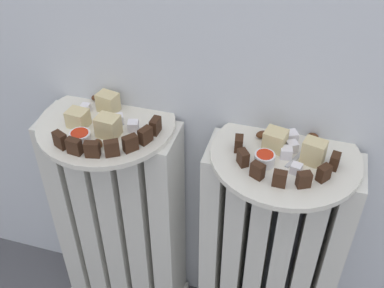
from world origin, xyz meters
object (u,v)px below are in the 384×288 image
object	(u,v)px
plate_left	(107,124)
plate_right	(285,156)
jam_bowl_right	(265,158)
radiator_left	(121,223)
radiator_right	(269,257)
fork	(301,154)
jam_bowl_left	(80,136)

from	to	relation	value
plate_left	plate_right	xyz separation A→B (m)	(0.40, 0.00, 0.00)
plate_left	jam_bowl_right	world-z (taller)	jam_bowl_right
radiator_left	plate_right	xyz separation A→B (m)	(0.40, 0.00, 0.33)
radiator_right	plate_left	xyz separation A→B (m)	(-0.40, -0.00, 0.33)
radiator_left	plate_left	xyz separation A→B (m)	(-0.00, 0.00, 0.33)
radiator_right	plate_left	distance (m)	0.52
plate_left	fork	size ratio (longest dim) A/B	3.39
fork	radiator_right	bearing A→B (deg)	-167.14
plate_left	plate_right	world-z (taller)	same
plate_left	jam_bowl_left	size ratio (longest dim) A/B	6.85
radiator_left	radiator_right	world-z (taller)	same
plate_left	jam_bowl_left	distance (m)	0.08
radiator_right	jam_bowl_left	world-z (taller)	jam_bowl_left
radiator_right	jam_bowl_left	size ratio (longest dim) A/B	14.25
radiator_left	fork	distance (m)	0.55
radiator_left	radiator_right	distance (m)	0.40
plate_right	jam_bowl_right	size ratio (longest dim) A/B	7.51
jam_bowl_left	plate_right	bearing A→B (deg)	10.38
radiator_left	radiator_right	xyz separation A→B (m)	(0.40, 0.00, 0.00)
plate_right	jam_bowl_right	bearing A→B (deg)	-131.00
plate_right	fork	xyz separation A→B (m)	(0.03, 0.01, 0.01)
radiator_right	plate_right	distance (m)	0.33
radiator_right	plate_right	size ratio (longest dim) A/B	2.08
radiator_right	jam_bowl_left	xyz separation A→B (m)	(-0.42, -0.08, 0.35)
fork	plate_right	bearing A→B (deg)	-167.14
radiator_left	plate_right	distance (m)	0.52
radiator_left	fork	bearing A→B (deg)	0.93
jam_bowl_right	fork	world-z (taller)	jam_bowl_right
plate_right	radiator_left	bearing A→B (deg)	180.00
radiator_left	jam_bowl_right	xyz separation A→B (m)	(0.36, -0.04, 0.35)
radiator_left	plate_right	world-z (taller)	plate_right
radiator_left	radiator_right	size ratio (longest dim) A/B	1.00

